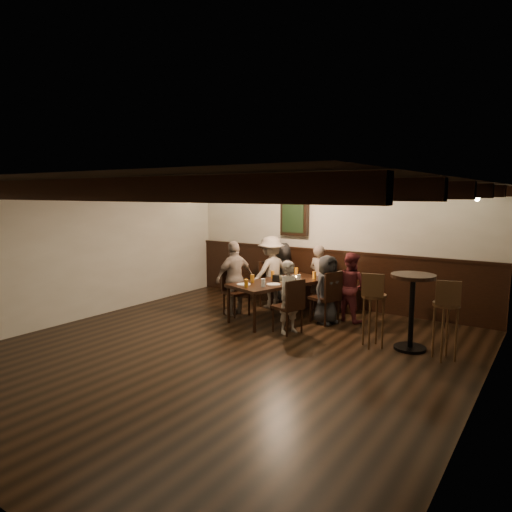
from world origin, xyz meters
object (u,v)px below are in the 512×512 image
Objects in this scene: chair_right_near at (325,307)px; person_bench_left at (282,273)px; chair_left_near at (272,293)px; person_bench_centre at (319,277)px; dining_table at (279,284)px; bar_stool_right at (445,330)px; person_right_far at (290,297)px; bar_stool_left at (373,319)px; person_left_far at (235,278)px; high_top_table at (412,300)px; person_right_near at (327,289)px; chair_left_far at (236,300)px; person_left_near at (271,272)px; chair_right_far at (288,316)px; person_bench_right at (350,287)px.

person_bench_left is at bearing 74.47° from chair_right_near.
person_bench_centre is (0.86, 0.37, 0.36)m from chair_left_near.
dining_table is 1.78× the size of bar_stool_right.
bar_stool_left is at bearing -69.06° from person_right_far.
chair_right_near reaches higher than dining_table.
person_right_far is at bearing 90.00° from person_left_far.
chair_right_near is 2.26m from bar_stool_right.
high_top_table is 0.99× the size of bar_stool_right.
person_right_near reaches higher than bar_stool_right.
person_right_far is (-0.26, -0.86, -0.01)m from person_right_near.
person_left_near reaches higher than chair_left_far.
person_bench_centre is (-0.52, 0.78, 0.35)m from chair_right_near.
high_top_table is at bearing 88.76° from person_left_near.
chair_left_far is 2.80m from bar_stool_left.
person_right_far is (0.29, -1.65, -0.04)m from person_bench_centre.
bar_stool_right is (2.37, 0.16, -0.18)m from person_right_far.
chair_right_near is 1.04× the size of chair_right_far.
person_right_near is (0.85, 0.22, -0.03)m from dining_table.
chair_left_far is at bearing 90.00° from person_left_far.
person_right_far is (1.44, -0.43, -0.10)m from person_left_far.
person_left_far is at bearing 120.96° from person_right_near.
dining_table is 0.92m from chair_right_far.
chair_left_far is 0.80× the size of bar_stool_right.
chair_right_near is 0.95m from person_right_far.
chair_left_near is at bearing -179.99° from chair_left_far.
person_bench_centre is (1.12, 1.23, 0.36)m from chair_left_far.
high_top_table is at bearing -63.98° from person_right_far.
person_right_far reaches higher than chair_right_far.
bar_stool_left is at bearing 100.12° from chair_left_far.
person_left_near is 1.75m from person_right_far.
person_left_far reaches higher than dining_table.
chair_right_near reaches higher than chair_right_far.
high_top_table is (3.28, -0.11, 0.46)m from chair_left_far.
chair_left_far is at bearing 0.01° from chair_left_near.
person_bench_right is at bearing 105.53° from chair_left_near.
high_top_table reaches higher than chair_right_far.
chair_left_near reaches higher than dining_table.
chair_left_far is (-0.82, -0.23, -0.36)m from dining_table.
person_right_far is (0.59, -0.65, -0.04)m from dining_table.
person_left_far is (-0.03, 0.01, 0.42)m from chair_left_far.
person_bench_centre reaches higher than person_right_near.
chair_right_near is 1.53m from person_left_near.
dining_table is at bearing 57.97° from chair_left_near.
chair_left_near is 0.72× the size of person_bench_centre.
person_left_near reaches higher than chair_left_near.
person_bench_right is 0.89× the size of person_left_far.
person_bench_right is at bearing 105.26° from person_left_near.
dining_table is 1.66× the size of person_right_near.
chair_left_far is 1.70m from chair_right_near.
person_bench_left is at bearing -158.13° from chair_left_near.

